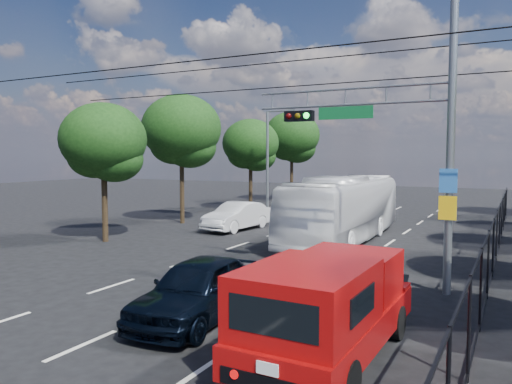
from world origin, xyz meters
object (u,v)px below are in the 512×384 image
Objects in this scene: red_pickup at (329,304)px; white_bus at (344,209)px; white_van at (237,216)px; signal_mast at (409,119)px; navy_hatchback at (198,289)px.

white_bus is (-4.14, 13.75, 0.43)m from red_pickup.
white_van is (-6.36, 0.67, -0.80)m from white_bus.
white_bus reaches higher than red_pickup.
navy_hatchback is at bearing -126.66° from signal_mast.
signal_mast is at bearing -31.84° from white_van.
signal_mast is at bearing -60.22° from white_bus.
signal_mast is 1.64× the size of red_pickup.
white_bus reaches higher than navy_hatchback.
red_pickup reaches higher than white_van.
red_pickup is 1.24× the size of white_van.
signal_mast is 7.42m from red_pickup.
navy_hatchback is at bearing -58.00° from white_van.
white_bus is at bearing 106.77° from red_pickup.
signal_mast reaches higher than navy_hatchback.
white_bus is at bearing -0.48° from white_van.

